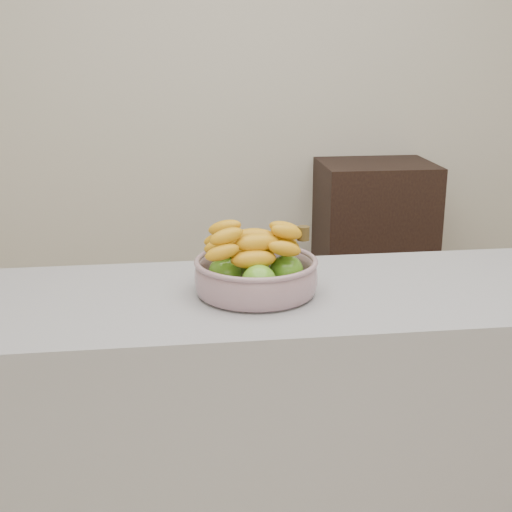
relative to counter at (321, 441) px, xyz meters
The scene contains 3 objects.
counter is the anchor object (origin of this frame).
cabinet 1.66m from the counter, 68.61° to the left, with size 0.53×0.43×0.96m, color black.
fruit_bowl 0.54m from the counter, behind, with size 0.32×0.32×0.17m.
Camera 1 is at (-0.41, -1.48, 1.53)m, focal length 50.00 mm.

